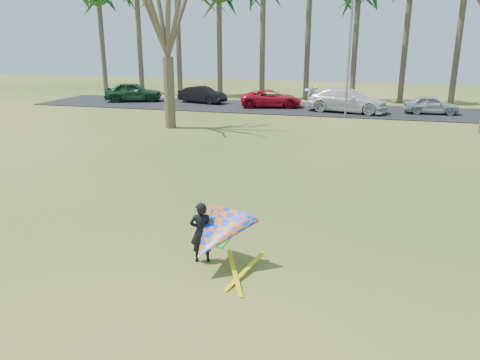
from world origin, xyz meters
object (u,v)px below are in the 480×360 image
(car_2, at_px, (271,99))
(car_3, at_px, (347,100))
(car_4, at_px, (431,105))
(car_1, at_px, (202,95))
(kite_flyer, at_px, (215,235))
(streetlight, at_px, (352,50))
(car_0, at_px, (133,92))
(bare_tree_left, at_px, (166,7))

(car_2, relative_size, car_3, 0.82)
(car_2, height_order, car_4, car_2)
(car_1, height_order, kite_flyer, kite_flyer)
(car_2, bearing_deg, car_4, -105.63)
(car_1, distance_m, car_3, 12.05)
(streetlight, height_order, car_3, streetlight)
(car_2, distance_m, car_4, 11.70)
(car_1, distance_m, car_2, 6.11)
(streetlight, height_order, car_0, streetlight)
(car_3, bearing_deg, car_0, 96.60)
(car_3, bearing_deg, streetlight, -163.37)
(bare_tree_left, distance_m, car_2, 12.50)
(car_2, distance_m, car_3, 5.94)
(car_4, height_order, kite_flyer, kite_flyer)
(streetlight, distance_m, kite_flyer, 23.89)
(car_0, bearing_deg, car_1, -104.78)
(bare_tree_left, bearing_deg, car_0, 127.57)
(car_0, distance_m, car_4, 23.77)
(streetlight, relative_size, car_4, 2.14)
(kite_flyer, bearing_deg, car_4, 74.26)
(streetlight, bearing_deg, bare_tree_left, -145.43)
(car_0, xyz_separation_m, car_3, (17.93, -1.31, 0.04))
(car_1, relative_size, car_2, 0.86)
(kite_flyer, bearing_deg, streetlight, 85.67)
(streetlight, relative_size, car_0, 1.69)
(streetlight, relative_size, car_1, 1.94)
(streetlight, bearing_deg, car_4, 26.05)
(bare_tree_left, xyz_separation_m, car_0, (-7.98, 10.37, -6.05))
(streetlight, height_order, car_4, streetlight)
(car_3, xyz_separation_m, kite_flyer, (-1.57, -25.61, -0.07))
(streetlight, height_order, car_2, streetlight)
(streetlight, relative_size, kite_flyer, 3.35)
(streetlight, xyz_separation_m, car_2, (-6.07, 3.06, -3.74))
(car_2, xyz_separation_m, kite_flyer, (4.28, -26.60, 0.12))
(car_0, bearing_deg, kite_flyer, -169.20)
(kite_flyer, bearing_deg, car_2, 99.14)
(streetlight, height_order, kite_flyer, streetlight)
(car_2, relative_size, car_4, 1.28)
(car_1, bearing_deg, car_4, -79.48)
(car_0, distance_m, car_1, 6.07)
(car_1, bearing_deg, streetlight, -93.71)
(car_1, relative_size, kite_flyer, 1.73)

